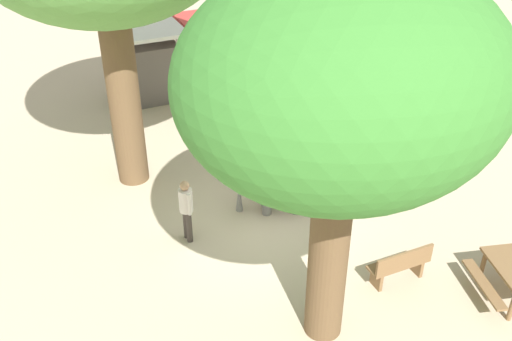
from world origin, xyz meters
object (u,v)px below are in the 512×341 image
person_handler (186,206)px  market_stall_white (147,67)px  elephant (274,182)px  wooden_bench (400,264)px  shade_tree_secondary (343,84)px  market_stall_red (217,56)px

person_handler → market_stall_white: 8.39m
elephant → wooden_bench: elephant is taller
shade_tree_secondary → person_handler: bearing=111.7°
shade_tree_secondary → market_stall_red: shade_tree_secondary is taller
person_handler → wooden_bench: person_handler is taller
elephant → person_handler: (-2.37, -0.27, 0.13)m
wooden_bench → market_stall_white: market_stall_white is taller
elephant → wooden_bench: size_ratio=1.32×
person_handler → market_stall_red: 9.18m
person_handler → market_stall_red: market_stall_red is taller
person_handler → market_stall_red: bearing=60.0°
wooden_bench → market_stall_red: size_ratio=0.56×
market_stall_red → elephant: bearing=-101.2°
elephant → wooden_bench: bearing=130.8°
elephant → person_handler: 2.39m
shade_tree_secondary → market_stall_red: 12.92m
person_handler → shade_tree_secondary: size_ratio=0.23×
wooden_bench → shade_tree_secondary: bearing=-167.1°
person_handler → market_stall_white: bearing=76.3°
market_stall_white → market_stall_red: bearing=0.0°
person_handler → market_stall_red: size_ratio=0.64×
market_stall_white → market_stall_red: 2.60m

